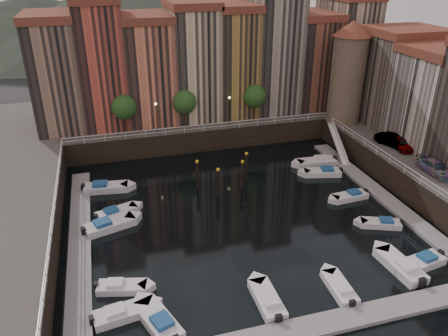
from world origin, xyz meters
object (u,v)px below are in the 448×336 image
object	(u,v)px
boat_left_1	(121,287)
car_b	(392,141)
boat_left_2	(108,225)
car_a	(402,144)
boat_left_0	(122,313)
car_c	(435,168)
gangway	(338,142)
corner_tower	(348,71)
mooring_pilings	(226,175)

from	to	relation	value
boat_left_1	car_b	distance (m)	36.89
boat_left_2	car_a	distance (m)	35.58
boat_left_1	car_b	size ratio (longest dim) A/B	0.96
boat_left_0	car_c	distance (m)	35.40
gangway	car_c	bearing A→B (deg)	-73.39
corner_tower	car_b	world-z (taller)	corner_tower
boat_left_0	mooring_pilings	bearing A→B (deg)	44.41
gangway	car_a	world-z (taller)	car_a
corner_tower	boat_left_2	xyz separation A→B (m)	(-33.47, -14.24, -9.79)
boat_left_0	boat_left_2	world-z (taller)	boat_left_2
mooring_pilings	car_c	bearing A→B (deg)	-22.12
gangway	car_a	xyz separation A→B (m)	(4.70, -6.49, 1.81)
car_b	boat_left_0	bearing A→B (deg)	-173.55
gangway	boat_left_0	world-z (taller)	gangway
boat_left_1	car_b	bearing A→B (deg)	35.85
corner_tower	car_b	distance (m)	11.97
car_c	car_a	bearing A→B (deg)	83.35
boat_left_1	boat_left_2	world-z (taller)	boat_left_2
car_b	car_c	distance (m)	7.76
gangway	car_c	xyz separation A→B (m)	(3.96, -13.26, 1.76)
corner_tower	car_c	world-z (taller)	corner_tower
corner_tower	car_b	xyz separation A→B (m)	(1.21, -10.00, -6.46)
gangway	boat_left_0	bearing A→B (deg)	-143.82
boat_left_1	car_b	world-z (taller)	car_b
car_c	boat_left_1	bearing A→B (deg)	-170.70
corner_tower	mooring_pilings	bearing A→B (deg)	-155.13
corner_tower	mooring_pilings	xyz separation A→B (m)	(-19.92, -9.24, -8.54)
boat_left_0	gangway	bearing A→B (deg)	27.77
car_a	car_b	xyz separation A→B (m)	(-0.59, 0.99, 0.01)
mooring_pilings	boat_left_2	distance (m)	14.50
corner_tower	car_a	bearing A→B (deg)	-80.69
gangway	mooring_pilings	bearing A→B (deg)	-164.45
mooring_pilings	boat_left_0	world-z (taller)	mooring_pilings
boat_left_1	boat_left_2	bearing A→B (deg)	107.50
car_a	car_b	bearing A→B (deg)	131.38
boat_left_1	car_a	bearing A→B (deg)	34.08
corner_tower	car_c	size ratio (longest dim) A/B	2.97
gangway	boat_left_2	distance (m)	32.12
boat_left_0	boat_left_2	bearing A→B (deg)	83.48
corner_tower	boat_left_2	bearing A→B (deg)	-156.96
corner_tower	boat_left_0	bearing A→B (deg)	-141.23
boat_left_0	car_b	xyz separation A→B (m)	(34.27, 16.56, 3.37)
car_a	gangway	bearing A→B (deg)	136.36
boat_left_0	car_a	size ratio (longest dim) A/B	1.13
gangway	car_b	xyz separation A→B (m)	(4.11, -5.50, 1.82)
corner_tower	boat_left_0	xyz separation A→B (m)	(-33.07, -26.56, -9.83)
boat_left_2	car_b	world-z (taller)	car_b
mooring_pilings	boat_left_0	xyz separation A→B (m)	(-13.14, -17.32, -1.29)
car_a	boat_left_0	bearing A→B (deg)	-145.48
mooring_pilings	car_c	world-z (taller)	car_c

